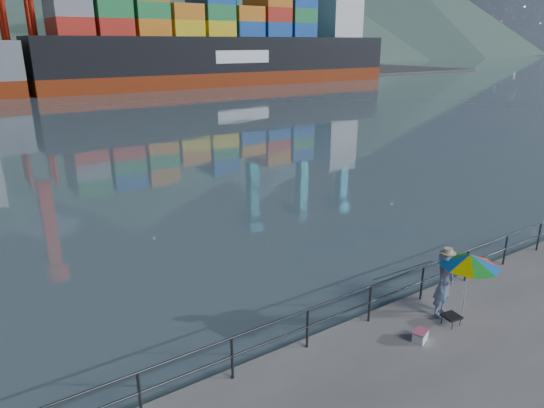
{
  "coord_description": "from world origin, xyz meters",
  "views": [
    {
      "loc": [
        -7.11,
        -5.92,
        6.82
      ],
      "look_at": [
        0.9,
        6.0,
        2.0
      ],
      "focal_mm": 32.0,
      "sensor_mm": 36.0,
      "label": 1
    }
  ],
  "objects_px": {
    "beach_umbrella": "(470,260)",
    "cooler_bag": "(420,336)",
    "fisherman": "(444,285)",
    "container_ship": "(235,48)"
  },
  "relations": [
    {
      "from": "beach_umbrella",
      "to": "cooler_bag",
      "type": "relative_size",
      "value": 4.58
    },
    {
      "from": "beach_umbrella",
      "to": "container_ship",
      "type": "xyz_separation_m",
      "value": [
        33.76,
        70.38,
        4.13
      ]
    },
    {
      "from": "fisherman",
      "to": "container_ship",
      "type": "distance_m",
      "value": 77.92
    },
    {
      "from": "fisherman",
      "to": "container_ship",
      "type": "bearing_deg",
      "value": 52.61
    },
    {
      "from": "fisherman",
      "to": "beach_umbrella",
      "type": "distance_m",
      "value": 0.96
    },
    {
      "from": "cooler_bag",
      "to": "container_ship",
      "type": "height_order",
      "value": "container_ship"
    },
    {
      "from": "beach_umbrella",
      "to": "container_ship",
      "type": "relative_size",
      "value": 0.03
    },
    {
      "from": "cooler_bag",
      "to": "beach_umbrella",
      "type": "bearing_deg",
      "value": -19.74
    },
    {
      "from": "beach_umbrella",
      "to": "cooler_bag",
      "type": "xyz_separation_m",
      "value": [
        -1.66,
        -0.03,
        -1.56
      ]
    },
    {
      "from": "cooler_bag",
      "to": "container_ship",
      "type": "distance_m",
      "value": 79.02
    }
  ]
}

